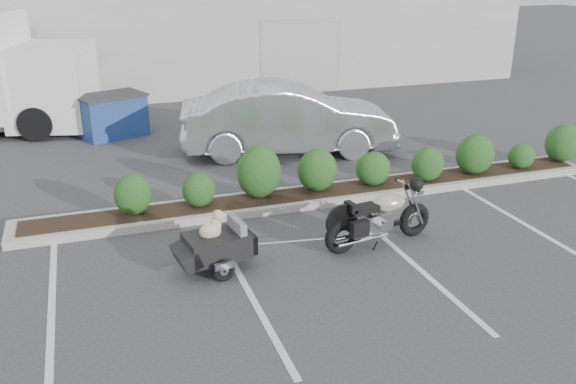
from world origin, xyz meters
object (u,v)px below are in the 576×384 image
object	(u,v)px
sedan	(288,119)
dumpster	(112,115)
pet_trailer	(216,245)
motorcycle	(380,218)

from	to	relation	value
sedan	dumpster	size ratio (longest dim) A/B	2.55
pet_trailer	sedan	world-z (taller)	sedan
pet_trailer	dumpster	bearing A→B (deg)	88.02
pet_trailer	dumpster	distance (m)	8.48
motorcycle	dumpster	size ratio (longest dim) A/B	1.03
pet_trailer	sedan	bearing A→B (deg)	52.29
motorcycle	sedan	xyz separation A→B (m)	(0.25, 5.46, 0.37)
dumpster	pet_trailer	bearing A→B (deg)	-104.53
sedan	dumpster	xyz separation A→B (m)	(-4.00, 2.98, -0.28)
pet_trailer	motorcycle	bearing A→B (deg)	-8.89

